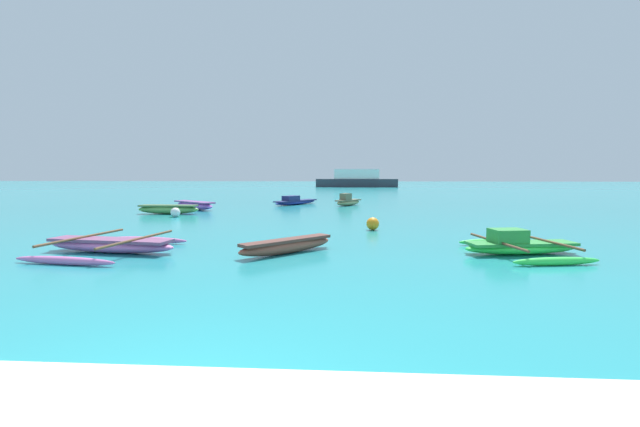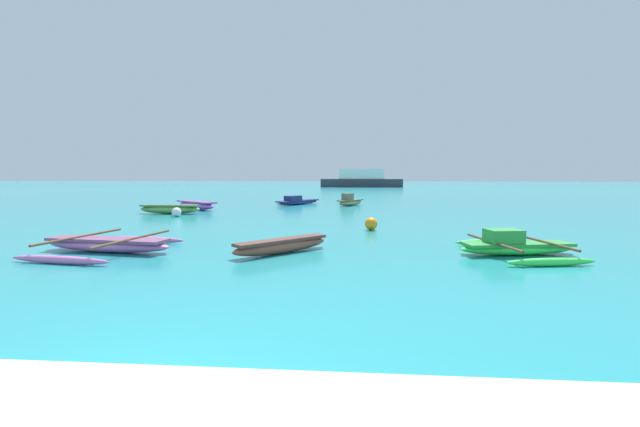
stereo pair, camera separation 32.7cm
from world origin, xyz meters
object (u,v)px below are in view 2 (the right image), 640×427
object	(u,v)px
moored_boat_6	(515,246)
mooring_buoy_0	(371,224)
moored_boat_3	(297,201)
moored_boat_5	(107,245)
mooring_buoy_1	(176,212)
moored_boat_1	(196,205)
distant_ferry	(361,180)
moored_boat_0	(350,201)
moored_boat_4	(282,245)
moored_boat_2	(170,209)

from	to	relation	value
moored_boat_6	mooring_buoy_0	size ratio (longest dim) A/B	7.09
moored_boat_3	moored_boat_5	size ratio (longest dim) A/B	1.01
mooring_buoy_0	mooring_buoy_1	xyz separation A→B (m)	(-9.58, 4.36, -0.01)
moored_boat_1	distant_ferry	world-z (taller)	distant_ferry
moored_boat_0	moored_boat_4	world-z (taller)	moored_boat_0
moored_boat_1	moored_boat_5	world-z (taller)	moored_boat_1
distant_ferry	moored_boat_6	bearing A→B (deg)	-86.81
moored_boat_3	moored_boat_4	xyz separation A→B (m)	(2.09, -18.36, -0.01)
moored_boat_6	mooring_buoy_1	world-z (taller)	moored_boat_6
moored_boat_2	mooring_buoy_1	bearing A→B (deg)	-57.78
moored_boat_3	moored_boat_2	bearing A→B (deg)	175.26
moored_boat_1	moored_boat_5	bearing A→B (deg)	-39.90
moored_boat_4	moored_boat_6	distance (m)	6.27
moored_boat_4	distant_ferry	distance (m)	59.18
moored_boat_0	distant_ferry	xyz separation A→B (m)	(1.36, 41.47, 0.88)
moored_boat_2	mooring_buoy_0	xyz separation A→B (m)	(10.62, -5.93, -0.02)
mooring_buoy_0	moored_boat_0	bearing A→B (deg)	94.42
moored_boat_5	mooring_buoy_0	xyz separation A→B (m)	(7.46, 5.20, 0.04)
moored_boat_2	moored_boat_4	world-z (taller)	moored_boat_2
moored_boat_0	distant_ferry	distance (m)	41.50
moored_boat_5	moored_boat_2	bearing A→B (deg)	113.61
moored_boat_1	moored_boat_4	size ratio (longest dim) A/B	1.31
moored_boat_3	mooring_buoy_0	bearing A→B (deg)	-126.80
moored_boat_5	mooring_buoy_0	distance (m)	9.09
moored_boat_5	distant_ferry	bearing A→B (deg)	90.24
moored_boat_5	distant_ferry	world-z (taller)	distant_ferry
moored_boat_3	distant_ferry	size ratio (longest dim) A/B	0.29
moored_boat_5	mooring_buoy_1	xyz separation A→B (m)	(-2.13, 9.56, 0.03)
moored_boat_0	moored_boat_6	world-z (taller)	moored_boat_0
moored_boat_2	mooring_buoy_1	size ratio (longest dim) A/B	7.04
moored_boat_3	moored_boat_0	bearing A→B (deg)	-67.31
moored_boat_4	moored_boat_5	xyz separation A→B (m)	(-4.86, -0.20, -0.02)
mooring_buoy_0	mooring_buoy_1	bearing A→B (deg)	155.55
moored_boat_3	mooring_buoy_1	distance (m)	10.25
moored_boat_1	mooring_buoy_0	distance (m)	13.58
moored_boat_1	moored_boat_2	distance (m)	2.97
moored_boat_3	moored_boat_5	bearing A→B (deg)	-154.63
mooring_buoy_1	distant_ferry	world-z (taller)	distant_ferry
moored_boat_1	moored_boat_3	bearing A→B (deg)	77.52
moored_boat_0	distant_ferry	world-z (taller)	distant_ferry
mooring_buoy_1	distant_ferry	distance (m)	50.73
moored_boat_5	mooring_buoy_1	size ratio (longest dim) A/B	8.14
moored_boat_5	mooring_buoy_0	bearing A→B (deg)	42.66
moored_boat_3	moored_boat_1	bearing A→B (deg)	162.58
moored_boat_0	moored_boat_6	xyz separation A→B (m)	(4.64, -17.31, -0.07)
moored_boat_0	moored_boat_2	size ratio (longest dim) A/B	0.71
moored_boat_4	mooring_buoy_1	size ratio (longest dim) A/B	5.48
moored_boat_1	moored_boat_2	xyz separation A→B (m)	(-0.35, -2.95, -0.00)
moored_boat_5	mooring_buoy_0	world-z (taller)	mooring_buoy_0
moored_boat_4	moored_boat_3	bearing A→B (deg)	49.73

